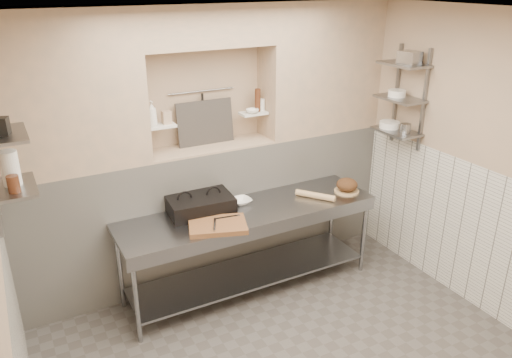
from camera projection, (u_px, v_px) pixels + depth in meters
ceiling at (313, 7)px, 3.10m from camera, size 4.00×3.90×0.10m
wall_right at (493, 168)px, 4.54m from camera, size 0.10×3.90×2.80m
wall_back at (201, 141)px, 5.28m from camera, size 4.00×0.10×2.80m
backwall_lower at (212, 210)px, 5.34m from camera, size 4.00×0.40×1.40m
alcove_sill at (210, 147)px, 5.07m from camera, size 1.30×0.40×0.02m
backwall_pillar_left at (63, 93)px, 4.23m from camera, size 1.35×0.40×1.40m
backwall_pillar_right at (321, 68)px, 5.38m from camera, size 1.35×0.40×1.40m
backwall_header at (205, 25)px, 4.62m from camera, size 1.30×0.40×0.40m
wainscot_right at (476, 237)px, 4.78m from camera, size 0.02×3.90×1.40m
alcove_shelf_left at (161, 126)px, 4.74m from camera, size 0.28×0.16×0.02m
alcove_shelf_right at (253, 113)px, 5.18m from camera, size 0.28×0.16×0.02m
utensil_rail at (201, 91)px, 5.00m from camera, size 0.70×0.02×0.02m
hanging_steel at (203, 108)px, 5.05m from camera, size 0.02×0.02×0.30m
splash_panel at (205, 123)px, 5.07m from camera, size 0.60×0.08×0.45m
wall_shelf_left_lower at (14, 188)px, 3.63m from camera, size 0.30×0.50×0.02m
wall_shelf_left_upper at (3, 135)px, 3.48m from camera, size 0.30×0.50×0.03m
shelf_rail_right_a at (396, 93)px, 5.35m from camera, size 0.03×0.03×1.05m
shelf_rail_right_b at (424, 101)px, 5.03m from camera, size 0.03×0.03×1.05m
wall_shelf_right_lower at (396, 131)px, 5.27m from camera, size 0.30×0.50×0.02m
wall_shelf_right_mid at (400, 99)px, 5.13m from camera, size 0.30×0.50×0.02m
wall_shelf_right_upper at (404, 64)px, 5.00m from camera, size 0.30×0.50×0.03m
prep_table at (250, 234)px, 4.97m from camera, size 2.60×0.70×0.90m
panini_press at (200, 204)px, 4.81m from camera, size 0.64×0.49×0.17m
cutting_board at (218, 226)px, 4.53m from camera, size 0.61×0.51×0.05m
knife_blade at (228, 217)px, 4.63m from camera, size 0.23×0.06×0.01m
tongs at (215, 225)px, 4.48m from camera, size 0.12×0.22×0.02m
mixing_bowl at (241, 201)px, 5.01m from camera, size 0.21×0.21×0.05m
rolling_pin at (315, 195)px, 5.12m from camera, size 0.30×0.37×0.06m
bread_board at (346, 191)px, 5.28m from camera, size 0.26×0.26×0.02m
bread_loaf at (347, 185)px, 5.26m from camera, size 0.22×0.22×0.13m
bottle_soap at (152, 114)px, 4.64m from camera, size 0.10×0.10×0.24m
jar_alcove at (166, 117)px, 4.75m from camera, size 0.08×0.08×0.12m
bowl_alcove at (252, 111)px, 5.12m from camera, size 0.16×0.16×0.04m
condiment_a at (258, 101)px, 5.16m from camera, size 0.06×0.06×0.22m
condiment_b at (258, 100)px, 5.17m from camera, size 0.06×0.06×0.24m
condiment_c at (261, 105)px, 5.22m from camera, size 0.07×0.07×0.12m
jug_left at (10, 168)px, 3.60m from camera, size 0.13×0.13×0.26m
jar_left at (13, 184)px, 3.50m from camera, size 0.08×0.08×0.13m
box_left_upper at (2, 126)px, 3.40m from camera, size 0.11×0.11×0.13m
bowl_right at (390, 125)px, 5.34m from camera, size 0.22×0.22×0.07m
canister_right at (406, 129)px, 5.14m from camera, size 0.10×0.10×0.10m
bowl_right_mid at (397, 93)px, 5.16m from camera, size 0.18×0.18×0.07m
basket_right at (410, 58)px, 4.91m from camera, size 0.19×0.22×0.13m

